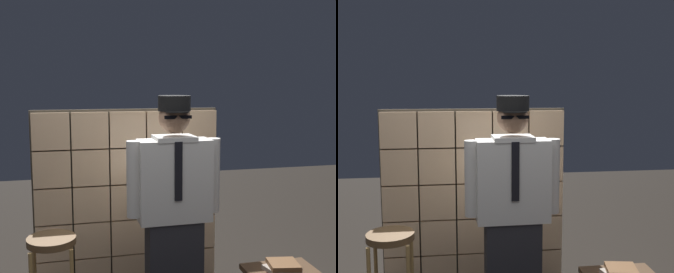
{
  "view_description": "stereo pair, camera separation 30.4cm",
  "coord_description": "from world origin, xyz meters",
  "views": [
    {
      "loc": [
        -0.5,
        -2.53,
        1.9
      ],
      "look_at": [
        0.19,
        0.46,
        1.5
      ],
      "focal_mm": 45.86,
      "sensor_mm": 36.0,
      "label": 1
    },
    {
      "loc": [
        -0.2,
        -2.58,
        1.9
      ],
      "look_at": [
        0.19,
        0.46,
        1.5
      ],
      "focal_mm": 45.86,
      "sensor_mm": 36.0,
      "label": 2
    }
  ],
  "objects": [
    {
      "name": "glass_block_wall",
      "position": [
        -0.0,
        1.25,
        0.82
      ],
      "size": [
        1.67,
        0.1,
        1.67
      ],
      "color": "#E0B78C",
      "rests_on": "ground"
    },
    {
      "name": "standing_person",
      "position": [
        0.25,
        0.49,
        0.94
      ],
      "size": [
        0.71,
        0.3,
        1.8
      ],
      "rotation": [
        0.0,
        0.0,
        0.01
      ],
      "color": "#28282D",
      "rests_on": "ground"
    },
    {
      "name": "bar_stool",
      "position": [
        -0.65,
        0.45,
        0.61
      ],
      "size": [
        0.34,
        0.34,
        0.82
      ],
      "color": "brown",
      "rests_on": "ground"
    },
    {
      "name": "book_stack",
      "position": [
        0.95,
        0.11,
        0.58
      ],
      "size": [
        0.25,
        0.23,
        0.1
      ],
      "color": "maroon",
      "rests_on": "side_table"
    }
  ]
}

